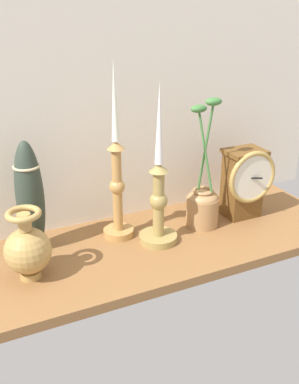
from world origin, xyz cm
name	(u,v)px	position (x,y,z in cm)	size (l,w,h in cm)	color
ground_plane	(161,244)	(0.00, 0.00, -1.20)	(100.00, 36.00, 2.40)	brown
back_wall	(130,99)	(0.00, 18.50, 32.50)	(120.00, 2.00, 65.00)	silver
mantel_clock	(244,182)	(26.85, 2.65, 10.40)	(14.70, 10.11, 20.18)	brown
candlestick_tall_left	(117,184)	(-8.74, 7.07, 14.42)	(7.84, 7.84, 44.66)	#BB8849
candlestick_tall_center	(158,200)	(-0.76, 0.05, 11.51)	(9.63, 9.63, 40.22)	#A2894A
brass_vase_bulbous	(28,248)	(-33.27, -2.24, 7.28)	(10.21, 10.21, 16.22)	tan
brass_vase_jar	(203,201)	(13.79, 2.82, 7.07)	(8.64, 8.64, 34.78)	#AA7D4F
tall_ceramic_vase	(30,197)	(-29.68, 9.42, 13.98)	(6.58, 6.58, 27.68)	#303C30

